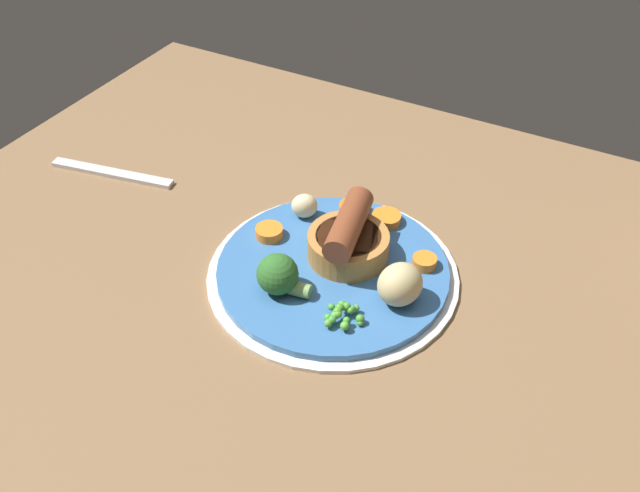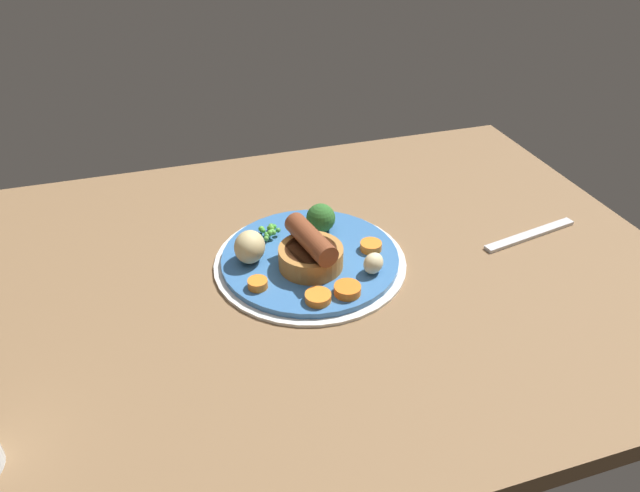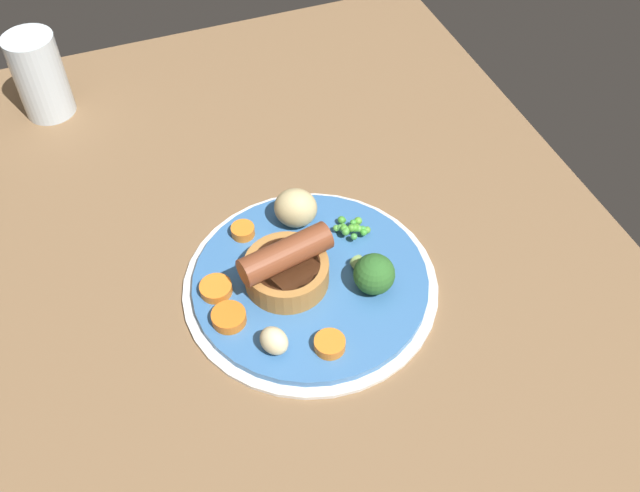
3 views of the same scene
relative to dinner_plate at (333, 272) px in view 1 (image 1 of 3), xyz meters
The scene contains 12 objects.
dining_table 2.50cm from the dinner_plate, 63.77° to the left, with size 110.00×80.00×3.00cm, color brown.
dinner_plate is the anchor object (origin of this frame).
sausage_pudding 4.27cm from the dinner_plate, 69.97° to the left, with size 9.40×10.82×6.30cm.
pea_pile 8.55cm from the dinner_plate, 55.44° to the right, with size 4.20×4.13×1.90cm.
broccoli_floret_near 7.62cm from the dinner_plate, 119.44° to the right, with size 6.12×4.61×4.61cm.
potato_chunk_0 10.28cm from the dinner_plate, 138.09° to the left, with size 3.22×2.58×3.16cm, color beige.
potato_chunk_2 9.43cm from the dinner_plate, ahead, with size 5.12×4.48×4.85cm, color #CCB77F.
carrot_slice_0 10.53cm from the dinner_plate, 29.54° to the left, with size 2.79×2.79×1.22cm, color orange.
carrot_slice_1 9.43cm from the dinner_plate, behind, with size 3.29×3.29×1.23cm, color orange.
carrot_slice_2 10.46cm from the dinner_plate, 103.03° to the left, with size 3.72×3.72×1.27cm, color orange.
carrot_slice_3 10.63cm from the dinner_plate, 79.38° to the left, with size 3.58×3.58×1.13cm, color orange.
fork 36.16cm from the dinner_plate, behind, with size 18.00×1.60×0.60cm, color silver.
Camera 1 is at (26.64, -54.72, 59.13)cm, focal length 40.00 mm.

